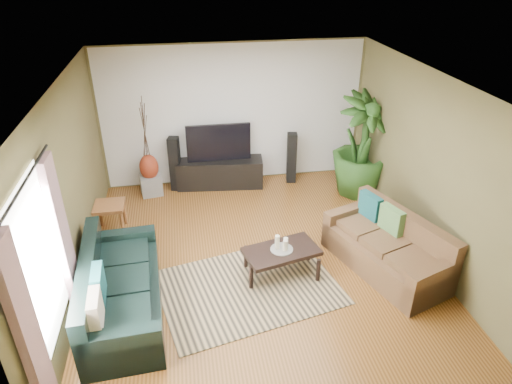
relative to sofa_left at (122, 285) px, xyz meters
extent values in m
plane|color=brown|center=(1.89, 0.80, -0.42)|extent=(5.50, 5.50, 0.00)
plane|color=white|center=(1.89, 0.80, 2.28)|extent=(5.50, 5.50, 0.00)
plane|color=brown|center=(1.89, 3.55, 0.93)|extent=(5.00, 0.00, 5.00)
plane|color=brown|center=(1.89, -1.95, 0.93)|extent=(5.00, 0.00, 5.00)
plane|color=brown|center=(-0.61, 0.80, 0.92)|extent=(0.00, 5.50, 5.50)
plane|color=brown|center=(4.39, 0.80, 0.92)|extent=(0.00, 5.50, 5.50)
plane|color=white|center=(1.89, 3.54, 0.93)|extent=(4.90, 0.00, 4.90)
plane|color=white|center=(-0.59, -0.80, 0.97)|extent=(0.00, 1.80, 1.80)
cube|color=gray|center=(-0.54, -1.55, 0.72)|extent=(0.08, 0.35, 2.20)
cube|color=gray|center=(-0.54, -0.05, 0.72)|extent=(0.08, 0.35, 2.20)
cylinder|color=black|center=(-0.54, -0.80, 1.87)|extent=(0.03, 1.90, 0.03)
cube|color=black|center=(0.00, 0.00, 0.00)|extent=(1.04, 2.19, 0.85)
cube|color=brown|center=(3.66, 0.27, 0.00)|extent=(1.43, 2.06, 0.85)
cube|color=tan|center=(1.64, 0.18, -0.42)|extent=(2.70, 2.17, 0.01)
cube|color=black|center=(2.15, 0.41, -0.21)|extent=(1.14, 0.79, 0.42)
cylinder|color=gray|center=(2.15, 0.41, 0.01)|extent=(0.32, 0.32, 0.01)
cylinder|color=white|center=(2.09, 0.44, 0.12)|extent=(0.07, 0.07, 0.21)
cylinder|color=#EDE1C8|center=(2.19, 0.37, 0.09)|extent=(0.07, 0.07, 0.16)
cylinder|color=white|center=(2.22, 0.47, 0.08)|extent=(0.07, 0.07, 0.13)
cube|color=black|center=(1.57, 3.30, -0.15)|extent=(1.70, 0.67, 0.55)
cube|color=black|center=(1.57, 3.30, 0.48)|extent=(1.21, 0.07, 0.72)
cube|color=black|center=(0.72, 3.30, 0.11)|extent=(0.24, 0.25, 1.06)
cube|color=black|center=(2.99, 3.26, 0.08)|extent=(0.21, 0.23, 1.01)
imported|color=#234A18|center=(4.14, 2.60, 0.53)|extent=(1.37, 1.37, 1.92)
cylinder|color=black|center=(4.14, 2.60, -0.29)|extent=(0.35, 0.35, 0.28)
cube|color=gray|center=(0.24, 3.19, -0.23)|extent=(0.44, 0.44, 0.38)
ellipsoid|color=maroon|center=(0.24, 3.19, 0.13)|extent=(0.35, 0.35, 0.49)
cube|color=#996232|center=(-0.36, 1.98, -0.17)|extent=(0.48, 0.48, 0.50)
camera|label=1|loc=(0.91, -4.70, 3.78)|focal=32.00mm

